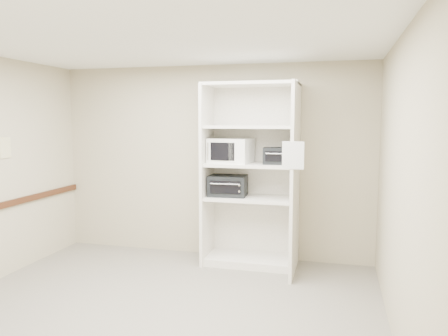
% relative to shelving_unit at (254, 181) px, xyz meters
% --- Properties ---
extents(floor, '(4.50, 4.00, 0.01)m').
position_rel_shelving_unit_xyz_m(floor, '(-0.67, -1.70, -1.13)').
color(floor, slate).
rests_on(floor, ground).
extents(ceiling, '(4.50, 4.00, 0.01)m').
position_rel_shelving_unit_xyz_m(ceiling, '(-0.67, -1.70, 1.57)').
color(ceiling, white).
extents(wall_back, '(4.50, 0.02, 2.70)m').
position_rel_shelving_unit_xyz_m(wall_back, '(-0.67, 0.30, 0.22)').
color(wall_back, tan).
rests_on(wall_back, ground).
extents(wall_front, '(4.50, 0.02, 2.70)m').
position_rel_shelving_unit_xyz_m(wall_front, '(-0.67, -3.70, 0.22)').
color(wall_front, tan).
rests_on(wall_front, ground).
extents(wall_right, '(0.02, 4.00, 2.70)m').
position_rel_shelving_unit_xyz_m(wall_right, '(1.58, -1.70, 0.22)').
color(wall_right, tan).
rests_on(wall_right, ground).
extents(shelving_unit, '(1.24, 0.92, 2.42)m').
position_rel_shelving_unit_xyz_m(shelving_unit, '(0.00, 0.00, 0.00)').
color(shelving_unit, white).
rests_on(shelving_unit, floor).
extents(microwave, '(0.59, 0.48, 0.32)m').
position_rel_shelving_unit_xyz_m(microwave, '(-0.32, 0.01, 0.40)').
color(microwave, white).
rests_on(microwave, shelving_unit).
extents(toaster_oven_upper, '(0.40, 0.31, 0.21)m').
position_rel_shelving_unit_xyz_m(toaster_oven_upper, '(0.31, -0.01, 0.35)').
color(toaster_oven_upper, black).
rests_on(toaster_oven_upper, shelving_unit).
extents(toaster_oven_lower, '(0.52, 0.40, 0.28)m').
position_rel_shelving_unit_xyz_m(toaster_oven_lower, '(-0.36, 0.00, -0.07)').
color(toaster_oven_lower, black).
rests_on(toaster_oven_lower, shelving_unit).
extents(paper_sign, '(0.25, 0.02, 0.31)m').
position_rel_shelving_unit_xyz_m(paper_sign, '(0.57, -0.63, 0.41)').
color(paper_sign, white).
rests_on(paper_sign, shelving_unit).
extents(wall_poster, '(0.01, 0.18, 0.26)m').
position_rel_shelving_unit_xyz_m(wall_poster, '(-2.90, -1.14, 0.47)').
color(wall_poster, silver).
rests_on(wall_poster, wall_left).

